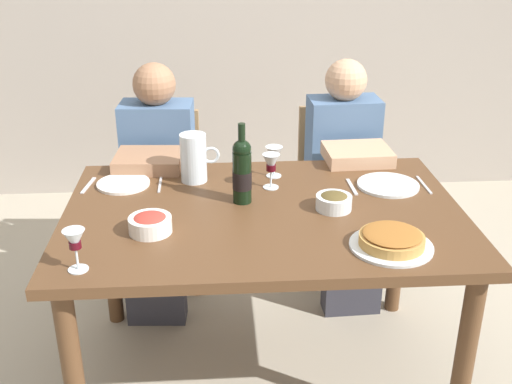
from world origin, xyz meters
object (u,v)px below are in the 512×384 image
at_px(baked_tart, 392,240).
at_px(wine_glass_left_diner, 75,242).
at_px(wine_bottle, 242,171).
at_px(diner_right, 346,176).
at_px(dinner_plate_left_setting, 388,185).
at_px(dining_table, 264,232).
at_px(salad_bowl, 150,223).
at_px(water_pitcher, 194,161).
at_px(olive_bowl, 334,201).
at_px(chair_right, 335,180).
at_px(dinner_plate_right_setting, 123,184).
at_px(chair_left, 164,186).
at_px(wine_glass_right_diner, 271,164).
at_px(wine_glass_centre, 274,155).
at_px(diner_left, 157,182).

xyz_separation_m(baked_tart, wine_glass_left_diner, (-1.02, -0.08, 0.07)).
distance_m(wine_bottle, diner_right, 0.82).
bearing_deg(wine_bottle, diner_right, 46.93).
bearing_deg(wine_bottle, dinner_plate_left_setting, 10.07).
distance_m(dining_table, salad_bowl, 0.45).
height_order(water_pitcher, olive_bowl, water_pitcher).
bearing_deg(chair_right, salad_bowl, 48.19).
bearing_deg(dinner_plate_right_setting, chair_left, 79.24).
bearing_deg(chair_right, baked_tart, 85.61).
xyz_separation_m(wine_glass_right_diner, dinner_plate_right_setting, (-0.60, 0.07, -0.10)).
relative_size(water_pitcher, baked_tart, 0.73).
bearing_deg(olive_bowl, dinner_plate_right_setting, 160.82).
relative_size(dining_table, water_pitcher, 7.39).
distance_m(wine_glass_centre, chair_right, 0.76).
relative_size(wine_bottle, wine_glass_left_diner, 2.26).
bearing_deg(salad_bowl, wine_glass_centre, 45.02).
bearing_deg(dinner_plate_left_setting, wine_bottle, -169.93).
xyz_separation_m(wine_bottle, wine_glass_left_diner, (-0.54, -0.47, -0.03)).
relative_size(wine_glass_left_diner, diner_right, 0.12).
relative_size(water_pitcher, dinner_plate_left_setting, 0.81).
height_order(wine_glass_left_diner, wine_glass_centre, wine_glass_left_diner).
distance_m(wine_bottle, olive_bowl, 0.36).
distance_m(salad_bowl, diner_right, 1.19).
height_order(dining_table, olive_bowl, olive_bowl).
bearing_deg(salad_bowl, water_pitcher, 72.40).
xyz_separation_m(wine_glass_left_diner, dinner_plate_left_setting, (1.14, 0.58, -0.09)).
bearing_deg(dinner_plate_left_setting, diner_left, 155.70).
height_order(water_pitcher, wine_glass_centre, water_pitcher).
bearing_deg(chair_right, olive_bowl, 76.17).
bearing_deg(diner_right, chair_right, -90.38).
xyz_separation_m(dinner_plate_left_setting, chair_right, (-0.08, 0.70, -0.27)).
bearing_deg(olive_bowl, wine_glass_centre, 120.00).
distance_m(wine_glass_left_diner, diner_right, 1.51).
bearing_deg(wine_glass_centre, wine_glass_right_diner, -100.93).
height_order(salad_bowl, wine_glass_centre, wine_glass_centre).
bearing_deg(wine_bottle, wine_glass_centre, 59.42).
distance_m(wine_bottle, chair_right, 1.04).
bearing_deg(baked_tart, chair_right, 87.88).
height_order(diner_left, chair_right, diner_left).
relative_size(wine_bottle, salad_bowl, 2.09).
xyz_separation_m(wine_bottle, wine_glass_right_diner, (0.12, 0.13, -0.03)).
bearing_deg(chair_left, diner_right, 170.17).
bearing_deg(wine_glass_right_diner, salad_bowl, -141.77).
bearing_deg(diner_right, wine_glass_right_diner, 44.97).
bearing_deg(dinner_plate_left_setting, water_pitcher, 171.77).
distance_m(chair_left, chair_right, 0.89).
height_order(olive_bowl, wine_glass_right_diner, wine_glass_right_diner).
height_order(wine_glass_centre, chair_left, wine_glass_centre).
relative_size(wine_glass_centre, dinner_plate_right_setting, 0.61).
bearing_deg(diner_left, wine_bottle, 128.47).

